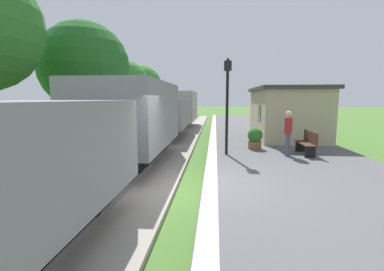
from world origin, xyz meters
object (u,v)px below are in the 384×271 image
at_px(tree_field_left, 126,83).
at_px(tree_trackside_far, 84,67).
at_px(freight_train, 155,116).
at_px(station_hut, 286,113).
at_px(bench_near_hut, 307,143).
at_px(lamp_post_near, 227,88).
at_px(tree_field_distant, 142,86).
at_px(person_waiting, 288,132).
at_px(potted_planter, 255,138).

bearing_deg(tree_field_left, tree_trackside_far, -85.64).
bearing_deg(freight_train, station_hut, 19.82).
relative_size(station_hut, bench_near_hut, 3.87).
distance_m(lamp_post_near, tree_field_distant, 19.51).
bearing_deg(tree_trackside_far, bench_near_hut, -17.40).
xyz_separation_m(freight_train, bench_near_hut, (6.48, -2.30, -0.83)).
relative_size(person_waiting, lamp_post_near, 0.46).
xyz_separation_m(bench_near_hut, potted_planter, (-1.84, 1.09, 0.00)).
relative_size(potted_planter, tree_field_left, 0.16).
relative_size(freight_train, tree_field_distant, 4.45).
relative_size(bench_near_hut, person_waiting, 0.88).
xyz_separation_m(station_hut, potted_planter, (-2.17, -3.66, -0.93)).
xyz_separation_m(potted_planter, tree_trackside_far, (-8.53, 2.16, 3.33)).
bearing_deg(tree_field_distant, tree_field_left, -88.55).
bearing_deg(freight_train, potted_planter, -14.68).
bearing_deg(station_hut, bench_near_hut, -93.90).
bearing_deg(lamp_post_near, freight_train, 143.14).
bearing_deg(station_hut, freight_train, -160.18).
distance_m(freight_train, tree_field_distant, 16.09).
bearing_deg(freight_train, tree_field_left, 114.93).
bearing_deg(potted_planter, station_hut, 59.38).
height_order(person_waiting, tree_field_left, tree_field_left).
relative_size(station_hut, potted_planter, 6.33).
xyz_separation_m(station_hut, tree_field_left, (-11.37, 7.39, 2.11)).
xyz_separation_m(lamp_post_near, tree_field_distant, (-8.07, 17.74, 0.96)).
distance_m(bench_near_hut, tree_field_distant, 21.01).
distance_m(station_hut, tree_trackside_far, 11.06).
relative_size(station_hut, tree_trackside_far, 0.91).
height_order(station_hut, tree_field_distant, tree_field_distant).
relative_size(freight_train, tree_trackside_far, 4.09).
height_order(tree_field_left, tree_field_distant, tree_field_distant).
bearing_deg(bench_near_hut, person_waiting, -158.22).
bearing_deg(lamp_post_near, station_hut, 55.27).
bearing_deg(station_hut, lamp_post_near, -124.73).
relative_size(tree_trackside_far, tree_field_left, 1.14).
bearing_deg(potted_planter, tree_trackside_far, 165.79).
xyz_separation_m(tree_field_left, tree_field_distant, (-0.14, 5.38, 0.00)).
relative_size(freight_train, potted_planter, 28.38).
bearing_deg(station_hut, tree_field_distant, 132.02).
bearing_deg(tree_field_left, bench_near_hut, -47.70).
distance_m(bench_near_hut, person_waiting, 1.00).
height_order(bench_near_hut, person_waiting, person_waiting).
height_order(freight_train, potted_planter, freight_train).
xyz_separation_m(potted_planter, tree_field_distant, (-9.34, 16.44, 3.04)).
bearing_deg(person_waiting, bench_near_hut, -137.25).
relative_size(bench_near_hut, potted_planter, 1.64).
xyz_separation_m(bench_near_hut, lamp_post_near, (-3.12, -0.21, 2.08)).
distance_m(potted_planter, tree_field_left, 14.70).
xyz_separation_m(station_hut, tree_field_distant, (-11.51, 12.77, 2.11)).
bearing_deg(potted_planter, tree_field_left, 129.79).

